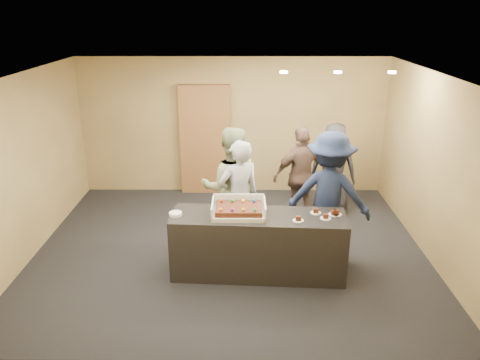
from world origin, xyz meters
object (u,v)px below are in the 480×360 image
at_px(sheet_cake, 239,209).
at_px(person_sage_man, 231,187).
at_px(person_dark_suit, 333,169).
at_px(person_brown_extra, 302,176).
at_px(person_navy_man, 329,195).
at_px(plate_stack, 176,214).
at_px(storage_cabinet, 205,140).
at_px(person_server_grey, 239,197).
at_px(serving_counter, 258,245).
at_px(cake_box, 239,211).

height_order(sheet_cake, person_sage_man, person_sage_man).
bearing_deg(person_dark_suit, person_brown_extra, 48.82).
bearing_deg(person_navy_man, plate_stack, 31.25).
height_order(sheet_cake, plate_stack, sheet_cake).
relative_size(storage_cabinet, sheet_cake, 3.50).
bearing_deg(person_server_grey, person_dark_suit, -163.12).
bearing_deg(person_server_grey, sheet_cake, 66.21).
relative_size(serving_counter, storage_cabinet, 1.10).
xyz_separation_m(sheet_cake, person_sage_man, (-0.13, 0.92, -0.04)).
bearing_deg(sheet_cake, person_navy_man, 24.46).
xyz_separation_m(serving_counter, cake_box, (-0.27, 0.03, 0.50)).
bearing_deg(sheet_cake, cake_box, 89.02).
xyz_separation_m(person_brown_extra, person_dark_suit, (0.62, 0.44, -0.02)).
bearing_deg(sheet_cake, person_server_grey, 90.26).
relative_size(plate_stack, person_navy_man, 0.09).
height_order(person_sage_man, person_brown_extra, person_sage_man).
distance_m(storage_cabinet, cake_box, 3.18).
distance_m(serving_counter, plate_stack, 1.23).
bearing_deg(person_navy_man, person_dark_suit, -87.04).
bearing_deg(sheet_cake, serving_counter, -0.00).
bearing_deg(plate_stack, cake_box, 2.33).
height_order(plate_stack, person_brown_extra, person_brown_extra).
distance_m(serving_counter, person_server_grey, 0.85).
relative_size(serving_counter, plate_stack, 13.58).
relative_size(person_server_grey, person_brown_extra, 1.03).
distance_m(cake_box, sheet_cake, 0.06).
bearing_deg(person_server_grey, cake_box, 66.26).
distance_m(storage_cabinet, person_dark_suit, 2.58).
height_order(sheet_cake, person_brown_extra, person_brown_extra).
relative_size(sheet_cake, person_dark_suit, 0.37).
bearing_deg(person_sage_man, cake_box, 94.80).
relative_size(storage_cabinet, person_navy_man, 1.14).
distance_m(serving_counter, cake_box, 0.57).
bearing_deg(cake_box, person_brown_extra, 57.51).
relative_size(cake_box, person_brown_extra, 0.42).
distance_m(storage_cabinet, plate_stack, 3.14).
xyz_separation_m(serving_counter, person_navy_man, (1.06, 0.61, 0.51)).
bearing_deg(serving_counter, sheet_cake, -176.62).
relative_size(storage_cabinet, cake_box, 3.00).
bearing_deg(serving_counter, plate_stack, -176.21).
xyz_separation_m(storage_cabinet, sheet_cake, (0.69, -3.12, -0.10)).
height_order(storage_cabinet, person_sage_man, storage_cabinet).
height_order(serving_counter, plate_stack, plate_stack).
bearing_deg(person_dark_suit, person_navy_man, 90.88).
bearing_deg(person_server_grey, person_navy_man, 153.25).
xyz_separation_m(storage_cabinet, plate_stack, (-0.17, -3.13, -0.17)).
bearing_deg(plate_stack, serving_counter, 0.41).
distance_m(cake_box, person_brown_extra, 1.98).
bearing_deg(storage_cabinet, serving_counter, -72.86).
xyz_separation_m(plate_stack, person_server_grey, (0.86, 0.68, -0.03)).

